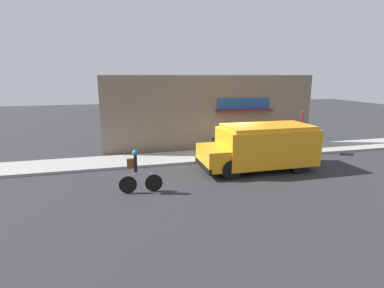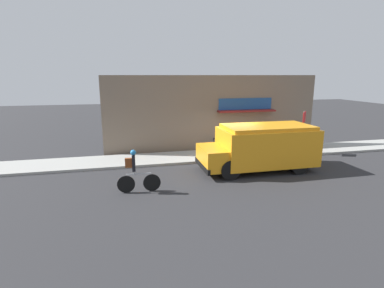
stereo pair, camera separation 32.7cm
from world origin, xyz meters
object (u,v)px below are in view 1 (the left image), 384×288
cyclist (137,172)px  trash_bin (217,145)px  stop_sign_post (302,124)px  school_bus (261,146)px

cyclist → trash_bin: size_ratio=2.10×
stop_sign_post → trash_bin: bearing=167.8°
school_bus → trash_bin: bearing=109.4°
school_bus → stop_sign_post: 4.21m
school_bus → stop_sign_post: size_ratio=2.30×
cyclist → trash_bin: (4.82, 4.63, -0.28)m
cyclist → stop_sign_post: bearing=23.1°
school_bus → stop_sign_post: bearing=30.7°
trash_bin → cyclist: bearing=-136.1°
stop_sign_post → school_bus: bearing=-149.3°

